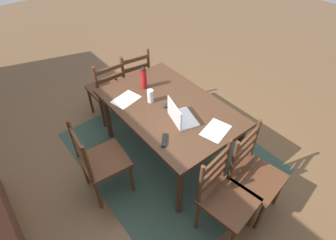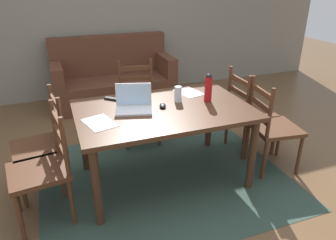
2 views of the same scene
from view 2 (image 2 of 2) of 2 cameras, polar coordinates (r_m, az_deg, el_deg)
The scene contains 17 objects.
ground_plane at distance 3.24m, azimuth -0.74°, elevation -10.16°, with size 14.00×14.00×0.00m, color brown.
area_rug at distance 3.24m, azimuth -0.74°, elevation -10.11°, with size 2.36×1.98×0.01m, color #2D4238.
wall_back at distance 5.35m, azimuth -11.34°, elevation 18.83°, with size 8.00×0.12×2.70m, color gray.
dining_table at distance 2.92m, azimuth -0.81°, elevation 0.57°, with size 1.57×1.02×0.75m.
chair_left_far at distance 3.06m, azimuth -21.56°, elevation -4.22°, with size 0.50×0.50×0.95m.
chair_right_far at distance 3.63m, azimuth 14.28°, elevation 1.34°, with size 0.45×0.45×0.95m.
chair_left_near at distance 2.70m, azimuth -21.47°, elevation -8.20°, with size 0.50×0.50×0.95m.
chair_far_head at distance 3.77m, azimuth -5.25°, elevation 2.95°, with size 0.48×0.48×0.95m.
chair_right_near at distance 3.34m, azimuth 18.09°, elevation -1.26°, with size 0.49×0.49×0.95m.
couch at distance 5.08m, azimuth -9.79°, elevation 7.17°, with size 1.80×0.80×1.00m.
laptop at distance 2.85m, azimuth -6.17°, elevation 2.99°, with size 0.37×0.30×0.23m.
water_bottle at distance 3.01m, azimuth 7.24°, elevation 5.84°, with size 0.07×0.07×0.27m.
drinking_glass at distance 3.01m, azimuth 1.82°, elevation 4.67°, with size 0.07×0.07×0.15m, color silver.
computer_mouse at distance 2.89m, azimuth -1.05°, elevation 2.59°, with size 0.06×0.10×0.03m, color black.
tv_remote at distance 3.12m, azimuth -9.90°, elevation 3.75°, with size 0.04×0.17×0.02m, color black.
paper_stack_left at distance 2.65m, azimuth -12.17°, elevation -0.48°, with size 0.21×0.30×0.00m, color white.
paper_stack_right at distance 3.28m, azimuth 3.74°, elevation 5.00°, with size 0.21×0.30×0.00m, color white.
Camera 2 is at (-0.89, -2.51, 1.85)m, focal length 33.98 mm.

